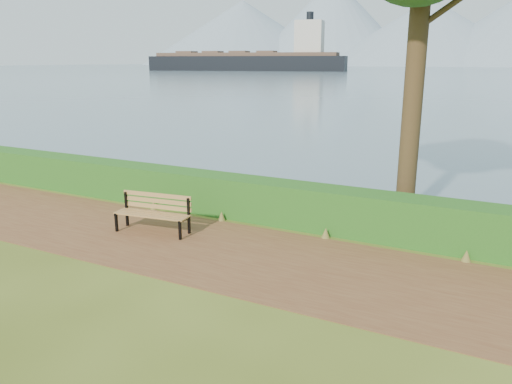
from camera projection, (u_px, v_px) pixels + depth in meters
The scene contains 7 objects.
ground at pixel (216, 257), 10.03m from camera, with size 140.00×140.00×0.00m, color #435117.
path at pixel (223, 251), 10.29m from camera, with size 40.00×3.40×0.01m, color brown.
hedge at pixel (272, 201), 12.14m from camera, with size 32.00×0.85×1.00m, color #174C15.
water at pixel (510, 69), 233.09m from camera, with size 700.00×510.00×0.00m, color slate.
mountains at pixel (506, 26), 355.40m from camera, with size 585.00×190.00×70.00m.
bench at pixel (154, 210), 11.38m from camera, with size 1.81×0.74×0.88m.
cargo_ship at pixel (253, 62), 187.45m from camera, with size 75.67×27.13×22.73m.
Camera 1 is at (5.04, -7.94, 3.82)m, focal length 35.00 mm.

